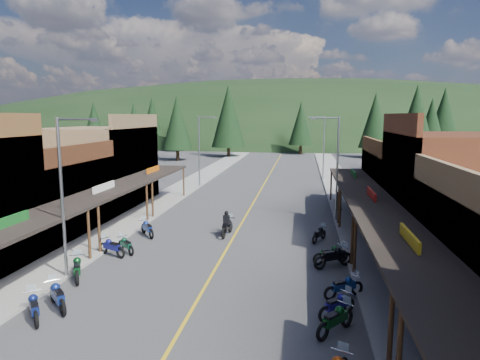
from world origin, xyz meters
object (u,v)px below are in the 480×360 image
at_px(bike_west_3, 34,306).
at_px(bike_east_8, 319,233).
at_px(bike_west_5, 77,267).
at_px(bike_west_7, 126,244).
at_px(pine_10, 177,123).
at_px(bike_west_8, 147,227).
at_px(pine_9, 431,127).
at_px(streetlight_0, 64,191).
at_px(rider_on_bike, 227,225).
at_px(bike_west_4, 57,295).
at_px(pine_5, 444,116).
at_px(bike_east_3, 335,318).
at_px(pine_1, 177,119).
at_px(pine_7, 152,119).
at_px(bike_west_6, 112,246).
at_px(pine_0, 94,123).
at_px(shop_east_3, 416,184).
at_px(pedestrian_east_b, 338,201).
at_px(pine_2, 228,116).
at_px(pine_8, 134,129).
at_px(shop_east_2, 460,193).
at_px(bike_east_7, 331,253).
at_px(pine_4, 375,120).
at_px(pedestrian_east_a, 403,290).
at_px(streetlight_1, 200,148).
at_px(bike_east_5, 344,286).
at_px(streetlight_2, 335,164).
at_px(pine_11, 416,122).
at_px(shop_west_2, 36,197).
at_px(shop_west_3, 99,166).
at_px(streetlight_3, 323,145).

bearing_deg(bike_west_3, bike_east_8, 8.45).
bearing_deg(bike_west_5, bike_east_8, 6.58).
relative_size(bike_west_3, bike_west_7, 1.11).
xyz_separation_m(pine_10, bike_west_8, (12.22, -48.23, -6.16)).
relative_size(pine_9, pine_10, 0.93).
relative_size(streetlight_0, rider_on_bike, 3.31).
xyz_separation_m(streetlight_0, bike_west_4, (1.37, -3.29, -3.81)).
distance_m(pine_5, rider_on_bike, 77.73).
bearing_deg(bike_east_3, pine_1, 149.49).
distance_m(pine_7, bike_west_6, 82.80).
distance_m(pine_0, bike_east_8, 75.44).
bearing_deg(streetlight_0, shop_east_3, 39.88).
bearing_deg(pine_5, pedestrian_east_b, -113.56).
height_order(pine_2, pine_8, pine_2).
bearing_deg(pine_10, bike_west_7, -76.72).
relative_size(shop_east_2, bike_east_7, 5.18).
distance_m(pine_7, bike_east_7, 86.99).
distance_m(pine_4, pine_9, 16.18).
height_order(pine_10, bike_east_8, pine_10).
distance_m(pine_10, pedestrian_east_a, 63.73).
height_order(streetlight_1, bike_east_5, streetlight_1).
distance_m(pine_8, pine_10, 10.80).
bearing_deg(streetlight_2, shop_east_3, 25.88).
xyz_separation_m(shop_east_2, pedestrian_east_b, (-6.27, 9.56, -2.57)).
distance_m(streetlight_2, pine_5, 69.57).
xyz_separation_m(pine_0, pine_5, (74.00, 10.00, 1.51)).
bearing_deg(pine_8, bike_west_6, -69.77).
bearing_deg(pine_11, bike_west_7, -122.94).
bearing_deg(bike_west_6, pine_4, 4.49).
height_order(streetlight_0, bike_west_6, streetlight_0).
height_order(streetlight_2, bike_east_8, streetlight_2).
height_order(shop_west_2, bike_west_6, shop_west_2).
bearing_deg(pine_9, pine_7, 151.03).
height_order(shop_east_2, bike_west_3, shop_east_2).
bearing_deg(pedestrian_east_a, bike_west_6, -89.47).
height_order(shop_west_3, pine_0, pine_0).
xyz_separation_m(pine_4, bike_east_7, (-11.89, -61.91, -6.64)).
bearing_deg(streetlight_2, pedestrian_east_b, 80.31).
bearing_deg(pine_5, bike_east_3, -109.04).
distance_m(shop_west_2, streetlight_3, 35.12).
relative_size(pine_8, pedestrian_east_b, 6.25).
xyz_separation_m(pine_0, bike_east_3, (45.80, -71.69, -5.87)).
bearing_deg(bike_east_7, streetlight_0, -99.85).
distance_m(shop_east_3, streetlight_3, 19.99).
height_order(pine_1, bike_east_8, pine_1).
bearing_deg(bike_west_8, pine_9, 15.86).
bearing_deg(streetlight_3, shop_west_3, -137.96).
xyz_separation_m(shop_west_2, pine_7, (-18.25, 74.30, 4.70)).
bearing_deg(shop_east_3, pine_11, 76.83).
distance_m(streetlight_2, bike_east_5, 14.91).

